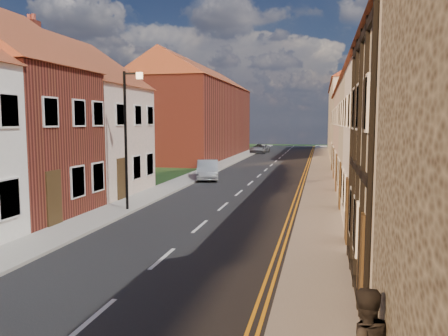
{
  "coord_description": "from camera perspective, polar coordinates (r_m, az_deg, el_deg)",
  "views": [
    {
      "loc": [
        4.43,
        2.38,
        3.97
      ],
      "look_at": [
        -0.17,
        22.96,
        1.73
      ],
      "focal_mm": 35.0,
      "sensor_mm": 36.0,
      "label": 1
    }
  ],
  "objects": [
    {
      "name": "road",
      "position": [
        28.25,
        3.46,
        -2.0
      ],
      "size": [
        7.0,
        90.0,
        0.02
      ],
      "primitive_type": "cube",
      "color": "black",
      "rests_on": "ground"
    },
    {
      "name": "pavement_left",
      "position": [
        29.26,
        -5.08,
        -1.63
      ],
      "size": [
        1.8,
        90.0,
        0.12
      ],
      "primitive_type": "cube",
      "color": "#ABA69B",
      "rests_on": "ground"
    },
    {
      "name": "pavement_right",
      "position": [
        27.9,
        12.43,
        -2.13
      ],
      "size": [
        1.8,
        90.0,
        0.12
      ],
      "primitive_type": "cube",
      "color": "#ABA69B",
      "rests_on": "ground"
    },
    {
      "name": "cottage_r_cream_mid",
      "position": [
        21.68,
        25.78,
        6.82
      ],
      "size": [
        8.3,
        5.2,
        9.0
      ],
      "color": "#B7AA9A",
      "rests_on": "ground"
    },
    {
      "name": "cottage_r_pink",
      "position": [
        26.97,
        23.17,
        6.66
      ],
      "size": [
        8.3,
        6.0,
        9.0
      ],
      "color": "#BEAC96",
      "rests_on": "ground"
    },
    {
      "name": "cottage_r_white_far",
      "position": [
        32.29,
        21.43,
        6.56
      ],
      "size": [
        8.3,
        5.2,
        9.0
      ],
      "color": "#BEAC96",
      "rests_on": "ground"
    },
    {
      "name": "cottage_r_cream_far",
      "position": [
        37.64,
        20.18,
        6.47
      ],
      "size": [
        8.3,
        6.0,
        9.0
      ],
      "color": "#B7AA9A",
      "rests_on": "ground"
    },
    {
      "name": "cottage_l_pink",
      "position": [
        25.49,
        -20.13,
        6.61
      ],
      "size": [
        8.3,
        6.3,
        8.8
      ],
      "color": "#BEAC96",
      "rests_on": "ground"
    },
    {
      "name": "block_right_far",
      "position": [
        52.86,
        18.04,
        7.21
      ],
      "size": [
        8.3,
        24.2,
        10.5
      ],
      "color": "#B7AA9A",
      "rests_on": "ground"
    },
    {
      "name": "block_left_far",
      "position": [
        49.58,
        -3.5,
        7.59
      ],
      "size": [
        8.3,
        24.2,
        10.5
      ],
      "color": "maroon",
      "rests_on": "ground"
    },
    {
      "name": "lamppost",
      "position": [
        19.46,
        -12.5,
        4.66
      ],
      "size": [
        0.88,
        0.15,
        6.0
      ],
      "color": "black",
      "rests_on": "pavement_left"
    },
    {
      "name": "car_mid",
      "position": [
        30.12,
        -2.14,
        -0.22
      ],
      "size": [
        2.37,
        4.29,
        1.34
      ],
      "primitive_type": "imported",
      "rotation": [
        0.0,
        0.0,
        0.25
      ],
      "color": "#B2B6BA",
      "rests_on": "ground"
    },
    {
      "name": "car_distant",
      "position": [
        55.56,
        4.7,
        2.57
      ],
      "size": [
        2.27,
        4.42,
        1.19
      ],
      "primitive_type": "imported",
      "rotation": [
        0.0,
        0.0,
        -0.07
      ],
      "color": "#95989C",
      "rests_on": "ground"
    }
  ]
}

